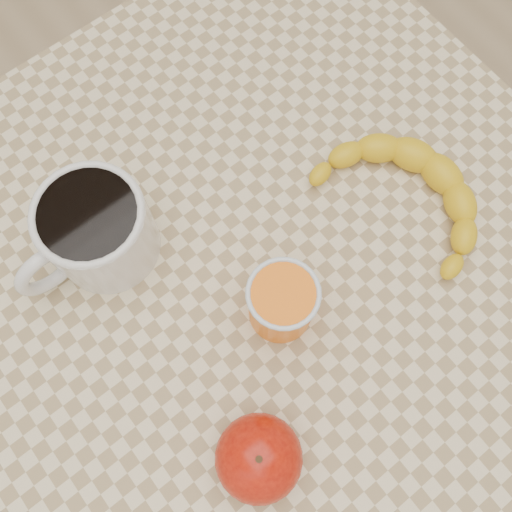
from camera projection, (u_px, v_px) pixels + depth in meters
ground at (256, 356)px, 1.37m from camera, size 3.00×3.00×0.00m
table at (256, 282)px, 0.74m from camera, size 0.80×0.80×0.75m
coffee_mug at (95, 231)px, 0.61m from camera, size 0.17×0.12×0.10m
orange_juice_glass at (282, 303)px, 0.59m from camera, size 0.08×0.08×0.09m
apple at (259, 458)px, 0.55m from camera, size 0.11×0.11×0.08m
banana at (408, 197)px, 0.66m from camera, size 0.20×0.26×0.04m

